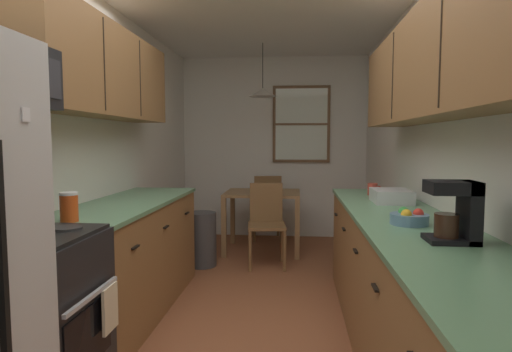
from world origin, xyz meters
name	(u,v)px	position (x,y,z in m)	size (l,w,h in m)	color
ground_plane	(257,304)	(0.00, 1.00, 0.00)	(12.00, 12.00, 0.00)	brown
wall_left	(99,152)	(-1.35, 1.00, 1.27)	(0.10, 9.00, 2.55)	white
wall_right	(427,153)	(1.35, 1.00, 1.27)	(0.10, 9.00, 2.55)	white
wall_back	(274,148)	(0.00, 3.65, 1.27)	(4.40, 0.10, 2.55)	white
stove_range	(27,324)	(-0.99, -0.57, 0.47)	(0.66, 0.65, 1.10)	black
counter_left	(129,257)	(-1.00, 0.73, 0.45)	(0.64, 1.94, 0.90)	olive
upper_cabinets_left	(103,72)	(-1.14, 0.68, 1.89)	(0.33, 2.02, 0.68)	olive
counter_right	(407,292)	(1.00, 0.12, 0.45)	(0.64, 3.29, 0.90)	olive
upper_cabinets_right	(441,62)	(1.14, 0.07, 1.82)	(0.33, 2.97, 0.64)	olive
dining_table	(263,202)	(-0.09, 2.74, 0.62)	(0.91, 0.76, 0.74)	olive
dining_chair_near	(266,220)	(0.00, 2.15, 0.50)	(0.44, 0.44, 0.90)	brown
dining_chair_far	(267,204)	(-0.07, 3.32, 0.50)	(0.45, 0.45, 0.90)	brown
pendant_light	(263,92)	(-0.09, 2.74, 1.96)	(0.33, 0.33, 0.64)	black
back_window	(301,124)	(0.39, 3.58, 1.61)	(0.80, 0.05, 1.07)	brown
trash_bin	(202,239)	(-0.70, 2.04, 0.30)	(0.31, 0.31, 0.59)	#3F3F42
storage_canister	(69,207)	(-1.00, -0.13, 0.99)	(0.10, 0.10, 0.17)	#D84C19
dish_towel	(110,308)	(-0.64, -0.41, 0.50)	(0.02, 0.16, 0.24)	beige
coffee_maker	(458,210)	(1.07, -0.44, 1.05)	(0.22, 0.18, 0.29)	black
mug_by_coffeemaker	(373,189)	(0.99, 1.28, 0.95)	(0.12, 0.08, 0.10)	#BF3F33
fruit_bowl	(409,218)	(0.96, -0.03, 0.94)	(0.21, 0.21, 0.09)	#597F9E
dish_rack	(391,196)	(1.05, 0.85, 0.95)	(0.28, 0.34, 0.10)	silver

